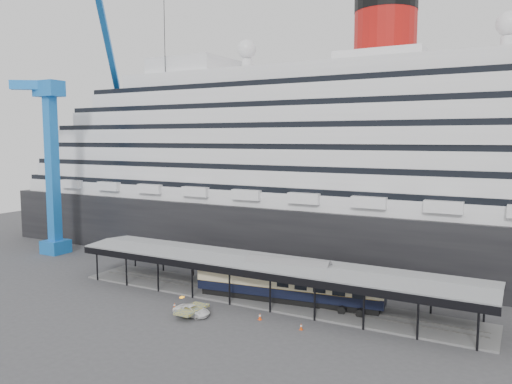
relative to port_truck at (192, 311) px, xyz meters
The scene contains 9 objects.
ground 6.66m from the port_truck, 44.20° to the left, with size 200.00×200.00×0.00m, color #3C3C3F.
cruise_ship 40.97m from the port_truck, 82.53° to the left, with size 130.00×30.00×43.90m.
platform_canopy 10.88m from the port_truck, 63.70° to the left, with size 56.00×9.18×5.30m.
crane_blue 47.27m from the port_truck, 159.30° to the left, with size 22.63×19.19×47.60m.
port_truck is the anchor object (origin of this frame).
pullman_carriage 12.79m from the port_truck, 49.88° to the left, with size 24.58×6.11×23.94m.
traffic_cone_left 3.40m from the port_truck, 164.99° to the left, with size 0.45×0.45×0.81m.
traffic_cone_mid 8.21m from the port_truck, 19.00° to the left, with size 0.54×0.54×0.83m.
traffic_cone_right 13.37m from the port_truck, ahead, with size 0.39×0.39×0.74m.
Camera 1 is at (29.45, -51.43, 21.03)m, focal length 35.00 mm.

